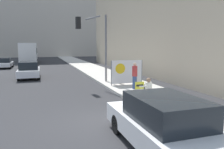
{
  "coord_description": "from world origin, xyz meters",
  "views": [
    {
      "loc": [
        -2.16,
        -7.6,
        2.92
      ],
      "look_at": [
        1.35,
        3.13,
        1.43
      ],
      "focal_mm": 35.0,
      "sensor_mm": 36.0,
      "label": 1
    }
  ],
  "objects_px": {
    "jogger_on_sidewalk": "(135,76)",
    "city_bus_on_road": "(29,52)",
    "protest_banner": "(127,72)",
    "traffic_light_pole": "(95,37)",
    "seated_protester": "(149,89)",
    "pedestrian_behind": "(120,73)",
    "car_on_road_nearest": "(29,70)",
    "car_on_road_midblock": "(5,63)",
    "parked_car_curbside": "(163,123)"
  },
  "relations": [
    {
      "from": "jogger_on_sidewalk",
      "to": "city_bus_on_road",
      "type": "xyz_separation_m",
      "value": [
        -7.56,
        27.62,
        0.91
      ]
    },
    {
      "from": "protest_banner",
      "to": "city_bus_on_road",
      "type": "bearing_deg",
      "value": 106.38
    },
    {
      "from": "protest_banner",
      "to": "traffic_light_pole",
      "type": "bearing_deg",
      "value": 137.6
    },
    {
      "from": "seated_protester",
      "to": "pedestrian_behind",
      "type": "xyz_separation_m",
      "value": [
        0.39,
        5.24,
        0.2
      ]
    },
    {
      "from": "car_on_road_nearest",
      "to": "car_on_road_midblock",
      "type": "height_order",
      "value": "car_on_road_nearest"
    },
    {
      "from": "city_bus_on_road",
      "to": "protest_banner",
      "type": "bearing_deg",
      "value": -73.62
    },
    {
      "from": "protest_banner",
      "to": "car_on_road_midblock",
      "type": "height_order",
      "value": "protest_banner"
    },
    {
      "from": "pedestrian_behind",
      "to": "traffic_light_pole",
      "type": "height_order",
      "value": "traffic_light_pole"
    },
    {
      "from": "car_on_road_midblock",
      "to": "protest_banner",
      "type": "bearing_deg",
      "value": -59.05
    },
    {
      "from": "parked_car_curbside",
      "to": "pedestrian_behind",
      "type": "bearing_deg",
      "value": 76.64
    },
    {
      "from": "seated_protester",
      "to": "city_bus_on_road",
      "type": "bearing_deg",
      "value": 118.9
    },
    {
      "from": "protest_banner",
      "to": "parked_car_curbside",
      "type": "xyz_separation_m",
      "value": [
        -2.64,
        -9.25,
        -0.31
      ]
    },
    {
      "from": "parked_car_curbside",
      "to": "car_on_road_nearest",
      "type": "bearing_deg",
      "value": 104.82
    },
    {
      "from": "parked_car_curbside",
      "to": "car_on_road_nearest",
      "type": "xyz_separation_m",
      "value": [
        -4.22,
        15.96,
        -0.02
      ]
    },
    {
      "from": "traffic_light_pole",
      "to": "car_on_road_nearest",
      "type": "distance_m",
      "value": 7.63
    },
    {
      "from": "car_on_road_nearest",
      "to": "city_bus_on_road",
      "type": "height_order",
      "value": "city_bus_on_road"
    },
    {
      "from": "parked_car_curbside",
      "to": "seated_protester",
      "type": "bearing_deg",
      "value": 66.96
    },
    {
      "from": "jogger_on_sidewalk",
      "to": "traffic_light_pole",
      "type": "height_order",
      "value": "traffic_light_pole"
    },
    {
      "from": "jogger_on_sidewalk",
      "to": "traffic_light_pole",
      "type": "distance_m",
      "value": 4.52
    },
    {
      "from": "pedestrian_behind",
      "to": "parked_car_curbside",
      "type": "bearing_deg",
      "value": 102.83
    },
    {
      "from": "seated_protester",
      "to": "traffic_light_pole",
      "type": "distance_m",
      "value": 7.1
    },
    {
      "from": "car_on_road_midblock",
      "to": "pedestrian_behind",
      "type": "bearing_deg",
      "value": -59.07
    },
    {
      "from": "protest_banner",
      "to": "car_on_road_nearest",
      "type": "bearing_deg",
      "value": 135.68
    },
    {
      "from": "pedestrian_behind",
      "to": "protest_banner",
      "type": "distance_m",
      "value": 0.62
    },
    {
      "from": "pedestrian_behind",
      "to": "traffic_light_pole",
      "type": "distance_m",
      "value": 3.24
    },
    {
      "from": "pedestrian_behind",
      "to": "traffic_light_pole",
      "type": "xyz_separation_m",
      "value": [
        -1.54,
        1.17,
        2.61
      ]
    },
    {
      "from": "parked_car_curbside",
      "to": "car_on_road_midblock",
      "type": "bearing_deg",
      "value": 106.2
    },
    {
      "from": "pedestrian_behind",
      "to": "parked_car_curbside",
      "type": "height_order",
      "value": "pedestrian_behind"
    },
    {
      "from": "traffic_light_pole",
      "to": "car_on_road_midblock",
      "type": "height_order",
      "value": "traffic_light_pole"
    },
    {
      "from": "car_on_road_midblock",
      "to": "city_bus_on_road",
      "type": "bearing_deg",
      "value": 73.05
    },
    {
      "from": "parked_car_curbside",
      "to": "car_on_road_nearest",
      "type": "distance_m",
      "value": 16.51
    },
    {
      "from": "parked_car_curbside",
      "to": "city_bus_on_road",
      "type": "height_order",
      "value": "city_bus_on_road"
    },
    {
      "from": "parked_car_curbside",
      "to": "car_on_road_midblock",
      "type": "xyz_separation_m",
      "value": [
        -7.69,
        26.49,
        -0.07
      ]
    },
    {
      "from": "seated_protester",
      "to": "traffic_light_pole",
      "type": "xyz_separation_m",
      "value": [
        -1.14,
        6.42,
        2.81
      ]
    },
    {
      "from": "pedestrian_behind",
      "to": "city_bus_on_road",
      "type": "bearing_deg",
      "value": -47.77
    },
    {
      "from": "city_bus_on_road",
      "to": "pedestrian_behind",
      "type": "bearing_deg",
      "value": -73.97
    },
    {
      "from": "traffic_light_pole",
      "to": "city_bus_on_road",
      "type": "relative_size",
      "value": 0.46
    },
    {
      "from": "parked_car_curbside",
      "to": "jogger_on_sidewalk",
      "type": "bearing_deg",
      "value": 71.59
    },
    {
      "from": "protest_banner",
      "to": "city_bus_on_road",
      "type": "distance_m",
      "value": 27.15
    },
    {
      "from": "seated_protester",
      "to": "protest_banner",
      "type": "bearing_deg",
      "value": 97.61
    },
    {
      "from": "protest_banner",
      "to": "parked_car_curbside",
      "type": "bearing_deg",
      "value": -105.92
    },
    {
      "from": "jogger_on_sidewalk",
      "to": "pedestrian_behind",
      "type": "bearing_deg",
      "value": -59.4
    },
    {
      "from": "pedestrian_behind",
      "to": "city_bus_on_road",
      "type": "distance_m",
      "value": 26.56
    },
    {
      "from": "car_on_road_midblock",
      "to": "city_bus_on_road",
      "type": "height_order",
      "value": "city_bus_on_road"
    },
    {
      "from": "traffic_light_pole",
      "to": "pedestrian_behind",
      "type": "bearing_deg",
      "value": -37.39
    },
    {
      "from": "jogger_on_sidewalk",
      "to": "city_bus_on_road",
      "type": "distance_m",
      "value": 28.65
    },
    {
      "from": "parked_car_curbside",
      "to": "city_bus_on_road",
      "type": "xyz_separation_m",
      "value": [
        -5.01,
        35.29,
        1.16
      ]
    },
    {
      "from": "pedestrian_behind",
      "to": "city_bus_on_road",
      "type": "height_order",
      "value": "city_bus_on_road"
    },
    {
      "from": "car_on_road_midblock",
      "to": "city_bus_on_road",
      "type": "xyz_separation_m",
      "value": [
        2.68,
        8.8,
        1.24
      ]
    },
    {
      "from": "protest_banner",
      "to": "car_on_road_midblock",
      "type": "bearing_deg",
      "value": 120.95
    }
  ]
}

